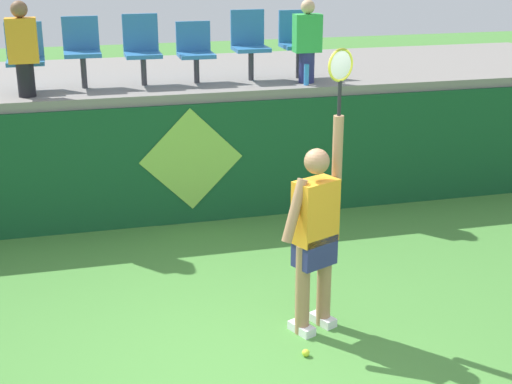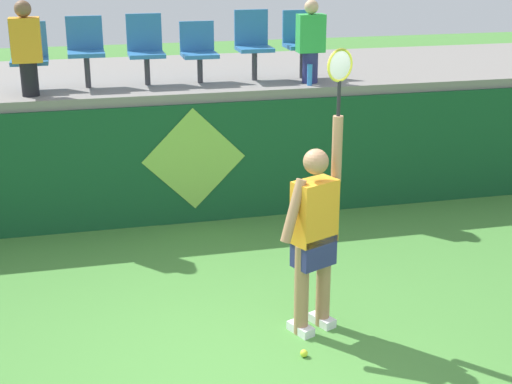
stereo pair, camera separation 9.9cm
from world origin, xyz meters
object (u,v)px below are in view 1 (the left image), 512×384
water_bottle (306,75)px  spectator_0 (23,48)px  stadium_chair_4 (249,41)px  stadium_chair_1 (82,48)px  stadium_chair_5 (297,40)px  stadium_chair_0 (25,54)px  spectator_1 (307,41)px  tennis_ball (306,353)px  stadium_chair_3 (195,49)px  tennis_player (315,231)px  stadium_chair_2 (142,47)px

water_bottle → spectator_0: size_ratio=0.24×
stadium_chair_4 → stadium_chair_1: bearing=-179.9°
water_bottle → stadium_chair_5: 0.69m
stadium_chair_0 → stadium_chair_1: bearing=-0.3°
water_bottle → spectator_0: 3.40m
stadium_chair_0 → spectator_1: spectator_1 is taller
water_bottle → stadium_chair_0: (-3.37, 0.59, 0.30)m
tennis_ball → spectator_0: bearing=120.8°
stadium_chair_0 → stadium_chair_1: (0.67, -0.00, 0.06)m
stadium_chair_0 → stadium_chair_3: stadium_chair_0 is taller
stadium_chair_1 → tennis_ball: bearing=-69.5°
spectator_0 → spectator_1: bearing=0.5°
stadium_chair_4 → stadium_chair_5: 0.65m
stadium_chair_1 → spectator_1: (2.76, -0.41, 0.05)m
tennis_player → spectator_1: bearing=73.4°
tennis_player → tennis_ball: (-0.22, -0.45, -0.92)m
stadium_chair_1 → stadium_chair_4: (2.11, 0.01, 0.00)m
tennis_player → spectator_0: bearing=126.7°
water_bottle → stadium_chair_1: stadium_chair_1 is taller
stadium_chair_1 → stadium_chair_0: bearing=179.7°
stadium_chair_1 → spectator_0: (-0.67, -0.43, 0.08)m
water_bottle → stadium_chair_4: stadium_chair_4 is taller
spectator_1 → stadium_chair_1: bearing=171.6°
water_bottle → spectator_1: spectator_1 is taller
water_bottle → spectator_1: size_ratio=0.26×
spectator_1 → tennis_player: bearing=-106.6°
water_bottle → stadium_chair_0: 3.44m
spectator_1 → water_bottle: bearing=-108.2°
tennis_ball → stadium_chair_0: bearing=118.1°
water_bottle → stadium_chair_1: (-2.70, 0.59, 0.35)m
tennis_ball → stadium_chair_5: 4.81m
stadium_chair_4 → stadium_chair_5: size_ratio=1.02×
tennis_ball → stadium_chair_1: (-1.56, 4.17, 2.07)m
water_bottle → stadium_chair_0: size_ratio=0.33×
tennis_player → spectator_0: (-2.44, 3.28, 1.23)m
stadium_chair_3 → spectator_0: 2.12m
stadium_chair_1 → stadium_chair_3: stadium_chair_1 is taller
stadium_chair_1 → spectator_1: 2.79m
tennis_player → stadium_chair_2: (-1.04, 3.72, 1.13)m
tennis_player → stadium_chair_1: (-1.77, 3.72, 1.14)m
stadium_chair_5 → spectator_0: size_ratio=0.79×
stadium_chair_5 → spectator_0: (-3.43, -0.44, 0.08)m
tennis_ball → stadium_chair_4: (0.56, 4.17, 2.07)m
water_bottle → tennis_ball: bearing=-107.7°
water_bottle → stadium_chair_2: stadium_chair_2 is taller
water_bottle → stadium_chair_3: 1.45m
stadium_chair_2 → spectator_0: 1.47m
tennis_player → water_bottle: (0.93, 3.13, 0.79)m
stadium_chair_4 → water_bottle: bearing=-45.2°
stadium_chair_0 → stadium_chair_3: 2.07m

